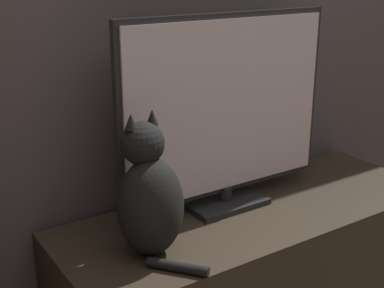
% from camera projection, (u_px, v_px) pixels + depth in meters
% --- Properties ---
extents(tv_stand, '(1.39, 0.51, 0.51)m').
position_uv_depth(tv_stand, '(252.00, 274.00, 1.92)').
color(tv_stand, '#33281E').
rests_on(tv_stand, ground_plane).
extents(tv, '(0.80, 0.17, 0.66)m').
position_uv_depth(tv, '(227.00, 112.00, 1.76)').
color(tv, black).
rests_on(tv, tv_stand).
extents(cat, '(0.21, 0.31, 0.42)m').
position_uv_depth(cat, '(149.00, 197.00, 1.51)').
color(cat, black).
rests_on(cat, tv_stand).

